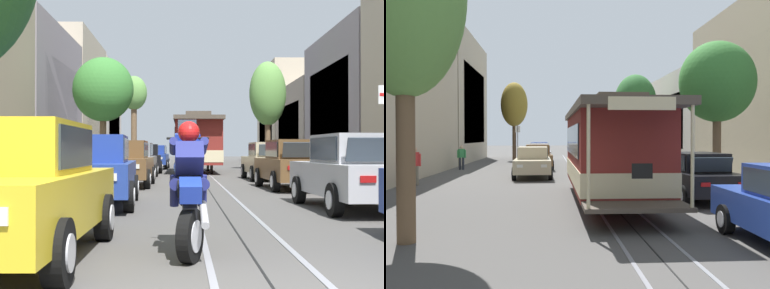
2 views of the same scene
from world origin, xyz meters
TOP-DOWN VIEW (x-y plane):
  - ground_plane at (0.00, 26.40)m, footprint 165.00×165.00m
  - trolley_track_rails at (0.00, 31.00)m, footprint 1.14×74.00m
  - building_facade_left at (-10.72, 34.92)m, footprint 5.30×65.70m
  - building_facade_right at (10.81, 28.71)m, footprint 5.32×65.70m
  - parked_car_yellow_near_left at (-2.80, 2.29)m, footprint 2.03×4.38m
  - parked_car_blue_second_left at (-2.84, 8.33)m, footprint 2.15×4.42m
  - parked_car_brown_mid_left at (-2.84, 15.14)m, footprint 2.00×4.36m
  - parked_car_grey_fourth_left at (-2.96, 20.64)m, footprint 2.02×4.37m
  - parked_car_black_fifth_left at (-2.96, 26.96)m, footprint 2.14×4.42m
  - parked_car_blue_sixth_left at (-2.75, 33.20)m, footprint 2.06×4.39m
  - parked_car_navy_far_left at (-2.85, 38.85)m, footprint 2.13×4.42m
  - parked_car_silver_second_right at (2.84, 7.49)m, footprint 2.12×4.41m
  - parked_car_brown_mid_right at (2.75, 13.63)m, footprint 2.13×4.42m
  - parked_car_beige_fourth_right at (2.83, 19.16)m, footprint 2.07×4.39m
  - street_tree_kerb_left_second at (-4.88, 24.15)m, footprint 3.11×2.72m
  - street_tree_kerb_left_mid at (-4.96, 42.79)m, footprint 2.21×1.89m
  - street_tree_kerb_right_second at (4.78, 32.15)m, footprint 2.42×2.05m
  - cable_car_trolley at (-0.00, 27.19)m, footprint 2.58×9.14m
  - motorcycle_with_rider at (-0.74, 2.54)m, footprint 0.54×1.91m
  - pedestrian_on_right_pavement at (-6.33, 27.79)m, footprint 0.55×0.38m
  - pedestrian_crossing_far at (7.79, 22.34)m, footprint 0.55×0.37m

SIDE VIEW (x-z plane):
  - ground_plane at x=0.00m, z-range 0.00..0.00m
  - trolley_track_rails at x=0.00m, z-range 0.00..0.01m
  - parked_car_yellow_near_left at x=-2.80m, z-range 0.01..1.59m
  - parked_car_blue_second_left at x=-2.84m, z-range 0.01..1.59m
  - parked_car_brown_mid_left at x=-2.84m, z-range 0.01..1.59m
  - parked_car_grey_fourth_left at x=-2.96m, z-range 0.01..1.59m
  - parked_car_black_fifth_left at x=-2.96m, z-range 0.01..1.59m
  - parked_car_blue_sixth_left at x=-2.75m, z-range 0.01..1.59m
  - parked_car_navy_far_left at x=-2.85m, z-range 0.01..1.59m
  - parked_car_silver_second_right at x=2.84m, z-range 0.01..1.59m
  - parked_car_brown_mid_right at x=2.75m, z-range 0.01..1.59m
  - parked_car_beige_fourth_right at x=2.83m, z-range 0.01..1.59m
  - motorcycle_with_rider at x=-0.74m, z-range 0.04..1.69m
  - pedestrian_on_right_pavement at x=-6.33m, z-range 0.11..1.76m
  - pedestrian_crossing_far at x=7.79m, z-range 0.11..1.78m
  - cable_car_trolley at x=0.00m, z-range 0.02..3.30m
  - street_tree_kerb_left_second at x=-4.88m, z-range 1.32..7.33m
  - building_facade_right at x=10.81m, z-range -0.53..10.03m
  - street_tree_kerb_right_second at x=4.78m, z-range 1.37..8.47m
  - building_facade_left at x=-10.72m, z-range -0.57..10.43m
  - street_tree_kerb_left_mid at x=-4.96m, z-range 2.00..9.56m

